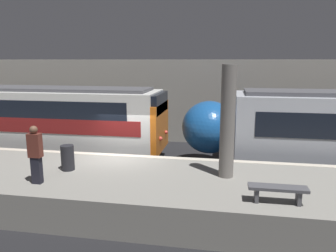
# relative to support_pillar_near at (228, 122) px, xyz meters

# --- Properties ---
(ground_plane) EXTENTS (120.00, 120.00, 0.00)m
(ground_plane) POSITION_rel_support_pillar_near_xyz_m (-4.13, 1.81, -2.84)
(ground_plane) COLOR black
(platform) EXTENTS (40.00, 4.37, 1.09)m
(platform) POSITION_rel_support_pillar_near_xyz_m (-4.13, -0.37, -2.30)
(platform) COLOR gray
(platform) RESTS_ON ground
(station_rear_barrier) EXTENTS (50.00, 0.15, 4.77)m
(station_rear_barrier) POSITION_rel_support_pillar_near_xyz_m (-4.13, 8.47, -0.46)
(station_rear_barrier) COLOR #9E998E
(station_rear_barrier) RESTS_ON ground
(support_pillar_near) EXTENTS (0.46, 0.46, 3.52)m
(support_pillar_near) POSITION_rel_support_pillar_near_xyz_m (0.00, 0.00, 0.00)
(support_pillar_near) COLOR slate
(support_pillar_near) RESTS_ON platform
(person_waiting) EXTENTS (0.38, 0.24, 1.77)m
(person_waiting) POSITION_rel_support_pillar_near_xyz_m (-5.58, -1.61, -0.82)
(person_waiting) COLOR black
(person_waiting) RESTS_ON platform
(platform_bench) EXTENTS (1.50, 0.40, 0.45)m
(platform_bench) POSITION_rel_support_pillar_near_xyz_m (1.33, -1.78, -1.42)
(platform_bench) COLOR #4C4C51
(platform_bench) RESTS_ON platform
(trash_bin) EXTENTS (0.44, 0.44, 0.85)m
(trash_bin) POSITION_rel_support_pillar_near_xyz_m (-5.25, -0.31, -1.34)
(trash_bin) COLOR #232328
(trash_bin) RESTS_ON platform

